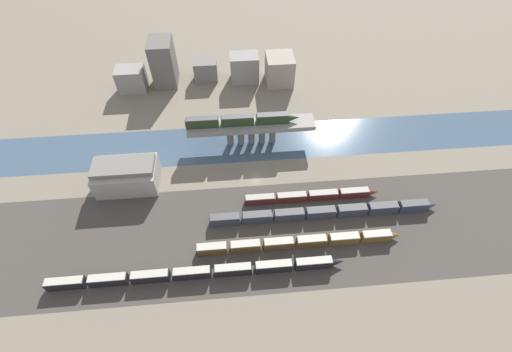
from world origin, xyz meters
TOP-DOWN VIEW (x-y plane):
  - ground_plane at (0.00, 0.00)m, footprint 400.00×400.00m
  - railbed_yard at (0.00, -24.00)m, footprint 280.00×42.00m
  - river_water at (0.00, 20.61)m, footprint 320.00×22.05m
  - bridge at (-0.00, 20.61)m, footprint 51.27×8.50m
  - train_on_bridge at (-3.94, 20.61)m, footprint 45.30×3.11m
  - train_yard_near at (-21.65, -37.08)m, footprint 91.69×2.67m
  - train_yard_mid at (11.72, -29.19)m, footprint 67.85×2.87m
  - train_yard_far at (22.59, -18.40)m, footprint 81.02×3.14m
  - train_yard_outer at (19.28, -10.79)m, footprint 49.33×2.68m
  - warehouse_building at (-47.75, 2.13)m, footprint 22.49×14.09m
  - city_block_far_left at (-54.71, 63.05)m, footprint 13.22×9.68m
  - city_block_left at (-38.79, 67.79)m, footprint 10.76×14.70m
  - city_block_center at (-19.24, 68.88)m, footprint 11.38×8.15m
  - city_block_right at (0.11, 66.10)m, footprint 13.83×9.80m
  - city_block_far_right at (17.20, 63.23)m, footprint 13.14×13.83m

SIDE VIEW (x-z plane):
  - ground_plane at x=0.00m, z-range 0.00..0.00m
  - river_water at x=0.00m, z-range 0.00..0.01m
  - railbed_yard at x=0.00m, z-range 0.00..0.01m
  - train_yard_outer at x=19.28m, z-range -0.04..3.48m
  - train_yard_mid at x=11.72m, z-range -0.03..3.73m
  - train_yard_far at x=22.59m, z-range -0.03..3.91m
  - train_yard_near at x=-21.65m, z-range -0.03..4.04m
  - city_block_center at x=-19.24m, z-range 0.00..9.87m
  - warehouse_building at x=-47.75m, z-range -0.27..10.83m
  - city_block_far_left at x=-54.71m, z-range 0.00..11.31m
  - city_block_right at x=0.11m, z-range 0.00..13.66m
  - city_block_far_right at x=17.20m, z-range 0.00..13.85m
  - bridge at x=0.00m, z-range 2.91..13.45m
  - city_block_left at x=-38.79m, z-range 0.00..21.95m
  - train_on_bridge at x=-3.94m, z-range 10.50..14.66m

